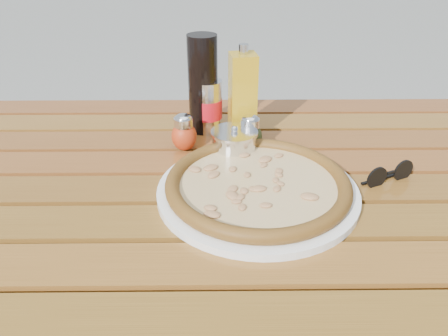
{
  "coord_description": "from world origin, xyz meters",
  "views": [
    {
      "loc": [
        -0.01,
        -0.68,
        1.18
      ],
      "look_at": [
        0.0,
        0.02,
        0.78
      ],
      "focal_mm": 35.0,
      "sensor_mm": 36.0,
      "label": 1
    }
  ],
  "objects_px": {
    "plate": "(257,191)",
    "olive_oil_cruet": "(242,97)",
    "table": "(224,220)",
    "pizza": "(258,184)",
    "oregano_shaker": "(250,134)",
    "pepper_shaker": "(184,133)",
    "parmesan_tin": "(234,144)",
    "dark_bottle": "(203,85)",
    "sunglasses": "(389,175)",
    "soda_can": "(208,106)"
  },
  "relations": [
    {
      "from": "plate",
      "to": "olive_oil_cruet",
      "type": "relative_size",
      "value": 1.71
    },
    {
      "from": "table",
      "to": "pizza",
      "type": "xyz_separation_m",
      "value": [
        0.06,
        -0.02,
        0.1
      ]
    },
    {
      "from": "parmesan_tin",
      "to": "pepper_shaker",
      "type": "bearing_deg",
      "value": 160.28
    },
    {
      "from": "table",
      "to": "pizza",
      "type": "relative_size",
      "value": 3.4
    },
    {
      "from": "dark_bottle",
      "to": "olive_oil_cruet",
      "type": "distance_m",
      "value": 0.1
    },
    {
      "from": "pepper_shaker",
      "to": "dark_bottle",
      "type": "distance_m",
      "value": 0.13
    },
    {
      "from": "dark_bottle",
      "to": "oregano_shaker",
      "type": "bearing_deg",
      "value": -46.28
    },
    {
      "from": "table",
      "to": "dark_bottle",
      "type": "bearing_deg",
      "value": 99.89
    },
    {
      "from": "table",
      "to": "plate",
      "type": "height_order",
      "value": "plate"
    },
    {
      "from": "plate",
      "to": "dark_bottle",
      "type": "bearing_deg",
      "value": 110.47
    },
    {
      "from": "table",
      "to": "soda_can",
      "type": "xyz_separation_m",
      "value": [
        -0.03,
        0.25,
        0.13
      ]
    },
    {
      "from": "pizza",
      "to": "table",
      "type": "bearing_deg",
      "value": 158.25
    },
    {
      "from": "sunglasses",
      "to": "parmesan_tin",
      "type": "bearing_deg",
      "value": 136.36
    },
    {
      "from": "dark_bottle",
      "to": "olive_oil_cruet",
      "type": "bearing_deg",
      "value": -24.97
    },
    {
      "from": "dark_bottle",
      "to": "olive_oil_cruet",
      "type": "relative_size",
      "value": 1.05
    },
    {
      "from": "parmesan_tin",
      "to": "pizza",
      "type": "bearing_deg",
      "value": -75.2
    },
    {
      "from": "table",
      "to": "pizza",
      "type": "distance_m",
      "value": 0.12
    },
    {
      "from": "pepper_shaker",
      "to": "parmesan_tin",
      "type": "distance_m",
      "value": 0.11
    },
    {
      "from": "table",
      "to": "parmesan_tin",
      "type": "xyz_separation_m",
      "value": [
        0.02,
        0.12,
        0.11
      ]
    },
    {
      "from": "soda_can",
      "to": "sunglasses",
      "type": "bearing_deg",
      "value": -34.51
    },
    {
      "from": "oregano_shaker",
      "to": "sunglasses",
      "type": "xyz_separation_m",
      "value": [
        0.25,
        -0.13,
        -0.02
      ]
    },
    {
      "from": "pepper_shaker",
      "to": "parmesan_tin",
      "type": "bearing_deg",
      "value": -19.72
    },
    {
      "from": "olive_oil_cruet",
      "to": "oregano_shaker",
      "type": "bearing_deg",
      "value": -78.26
    },
    {
      "from": "soda_can",
      "to": "parmesan_tin",
      "type": "bearing_deg",
      "value": -67.11
    },
    {
      "from": "olive_oil_cruet",
      "to": "sunglasses",
      "type": "bearing_deg",
      "value": -36.52
    },
    {
      "from": "pepper_shaker",
      "to": "oregano_shaker",
      "type": "relative_size",
      "value": 1.0
    },
    {
      "from": "soda_can",
      "to": "sunglasses",
      "type": "xyz_separation_m",
      "value": [
        0.34,
        -0.24,
        -0.04
      ]
    },
    {
      "from": "pizza",
      "to": "parmesan_tin",
      "type": "bearing_deg",
      "value": 104.8
    },
    {
      "from": "pizza",
      "to": "parmesan_tin",
      "type": "distance_m",
      "value": 0.15
    },
    {
      "from": "pizza",
      "to": "pepper_shaker",
      "type": "xyz_separation_m",
      "value": [
        -0.14,
        0.18,
        0.02
      ]
    },
    {
      "from": "dark_bottle",
      "to": "parmesan_tin",
      "type": "xyz_separation_m",
      "value": [
        0.07,
        -0.14,
        -0.08
      ]
    },
    {
      "from": "oregano_shaker",
      "to": "olive_oil_cruet",
      "type": "distance_m",
      "value": 0.09
    },
    {
      "from": "pizza",
      "to": "dark_bottle",
      "type": "bearing_deg",
      "value": 110.47
    },
    {
      "from": "soda_can",
      "to": "plate",
      "type": "bearing_deg",
      "value": -71.17
    },
    {
      "from": "parmesan_tin",
      "to": "table",
      "type": "bearing_deg",
      "value": -100.52
    },
    {
      "from": "pizza",
      "to": "olive_oil_cruet",
      "type": "xyz_separation_m",
      "value": [
        -0.02,
        0.24,
        0.07
      ]
    },
    {
      "from": "pizza",
      "to": "olive_oil_cruet",
      "type": "relative_size",
      "value": 1.96
    },
    {
      "from": "soda_can",
      "to": "sunglasses",
      "type": "distance_m",
      "value": 0.42
    },
    {
      "from": "soda_can",
      "to": "parmesan_tin",
      "type": "relative_size",
      "value": 0.96
    },
    {
      "from": "pizza",
      "to": "soda_can",
      "type": "bearing_deg",
      "value": 108.83
    },
    {
      "from": "pizza",
      "to": "pepper_shaker",
      "type": "relative_size",
      "value": 5.02
    },
    {
      "from": "pizza",
      "to": "oregano_shaker",
      "type": "relative_size",
      "value": 5.02
    },
    {
      "from": "pizza",
      "to": "olive_oil_cruet",
      "type": "distance_m",
      "value": 0.25
    },
    {
      "from": "soda_can",
      "to": "parmesan_tin",
      "type": "xyz_separation_m",
      "value": [
        0.06,
        -0.14,
        -0.03
      ]
    },
    {
      "from": "plate",
      "to": "olive_oil_cruet",
      "type": "height_order",
      "value": "olive_oil_cruet"
    },
    {
      "from": "parmesan_tin",
      "to": "dark_bottle",
      "type": "bearing_deg",
      "value": 115.99
    },
    {
      "from": "oregano_shaker",
      "to": "dark_bottle",
      "type": "bearing_deg",
      "value": 133.72
    },
    {
      "from": "table",
      "to": "pepper_shaker",
      "type": "distance_m",
      "value": 0.21
    },
    {
      "from": "plate",
      "to": "pizza",
      "type": "distance_m",
      "value": 0.02
    },
    {
      "from": "table",
      "to": "oregano_shaker",
      "type": "height_order",
      "value": "oregano_shaker"
    }
  ]
}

